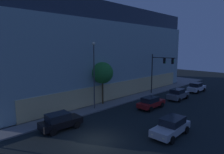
{
  "coord_description": "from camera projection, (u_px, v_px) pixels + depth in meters",
  "views": [
    {
      "loc": [
        -10.4,
        -12.64,
        8.23
      ],
      "look_at": [
        5.21,
        3.14,
        4.86
      ],
      "focal_mm": 31.31,
      "sensor_mm": 36.0,
      "label": 1
    }
  ],
  "objects": [
    {
      "name": "ground_plane",
      "position": [
        95.0,
        141.0,
        17.35
      ],
      "size": [
        120.0,
        120.0,
        0.0
      ],
      "primitive_type": "plane",
      "color": "black"
    },
    {
      "name": "modern_building",
      "position": [
        79.0,
        52.0,
        39.71
      ],
      "size": [
        37.44,
        24.9,
        14.84
      ],
      "color": "#4C4C51",
      "rests_on": "ground"
    },
    {
      "name": "traffic_light_far_corner",
      "position": [
        160.0,
        67.0,
        33.4
      ],
      "size": [
        0.51,
        4.24,
        6.92
      ],
      "color": "black",
      "rests_on": "sidewalk_corner"
    },
    {
      "name": "street_lamp_sidewalk",
      "position": [
        94.0,
        68.0,
        25.35
      ],
      "size": [
        0.44,
        0.44,
        8.79
      ],
      "color": "#474747",
      "rests_on": "sidewalk_corner"
    },
    {
      "name": "sidewalk_tree",
      "position": [
        103.0,
        73.0,
        27.65
      ],
      "size": [
        3.05,
        3.05,
        6.05
      ],
      "color": "#4E3A1E",
      "rests_on": "sidewalk_corner"
    },
    {
      "name": "car_black",
      "position": [
        60.0,
        121.0,
        19.66
      ],
      "size": [
        4.29,
        2.1,
        1.73
      ],
      "color": "black",
      "rests_on": "ground"
    },
    {
      "name": "car_silver",
      "position": [
        171.0,
        126.0,
        18.4
      ],
      "size": [
        4.74,
        2.14,
        1.67
      ],
      "color": "#B7BABF",
      "rests_on": "ground"
    },
    {
      "name": "car_red",
      "position": [
        151.0,
        102.0,
        26.55
      ],
      "size": [
        4.48,
        1.98,
        1.61
      ],
      "color": "maroon",
      "rests_on": "ground"
    },
    {
      "name": "car_grey",
      "position": [
        178.0,
        94.0,
        31.04
      ],
      "size": [
        4.58,
        2.07,
        1.75
      ],
      "color": "slate",
      "rests_on": "ground"
    },
    {
      "name": "car_white",
      "position": [
        196.0,
        87.0,
        36.34
      ],
      "size": [
        4.51,
        2.03,
        1.76
      ],
      "color": "silver",
      "rests_on": "ground"
    }
  ]
}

